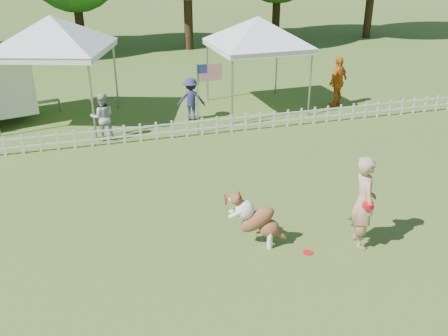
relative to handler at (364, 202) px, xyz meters
name	(u,v)px	position (x,y,z in m)	size (l,w,h in m)	color
ground	(275,254)	(-1.81, 0.16, -0.99)	(120.00, 120.00, 0.00)	#3E6620
picket_fence	(195,127)	(-1.81, 7.16, -0.69)	(22.00, 0.08, 0.60)	silver
handler	(364,202)	(0.00, 0.00, 0.00)	(0.72, 0.48, 1.99)	tan
dog	(258,220)	(-2.05, 0.57, -0.39)	(1.17, 0.39, 1.21)	brown
frisbee_on_turf	(308,252)	(-1.16, -0.01, -0.98)	(0.20, 0.20, 0.02)	red
canopy_tent_left	(57,72)	(-5.89, 9.88, 0.77)	(3.42, 3.42, 3.53)	white
canopy_tent_right	(257,65)	(1.12, 9.47, 0.65)	(3.18, 3.18, 3.29)	white
flag_pole	(198,99)	(-1.64, 7.39, 0.16)	(0.89, 0.09, 2.31)	gray
spectator_a	(102,117)	(-4.65, 7.67, -0.23)	(0.74, 0.57, 1.52)	#ACABB0
spectator_b	(191,99)	(-1.54, 8.79, -0.25)	(0.97, 0.56, 1.49)	navy
spectator_c	(338,81)	(4.17, 8.83, -0.05)	(1.11, 0.46, 1.89)	orange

